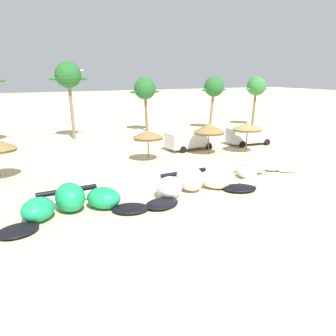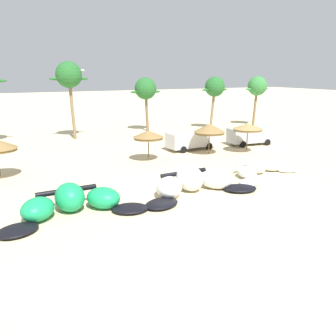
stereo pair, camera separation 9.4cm
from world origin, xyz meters
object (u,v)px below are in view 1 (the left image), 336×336
kite_far_left (72,203)px  palm_center_right (214,87)px  beach_umbrella_near_palms (209,129)px  kite_left_of_center (259,168)px  kite_left (193,183)px  palm_right_of_gap (256,87)px  beach_umbrella_middle (148,135)px  lamppost_west_center (73,100)px  beach_umbrella_outermost (247,127)px  palm_left_of_gap (68,76)px  palm_center_left (145,89)px  parked_van (249,135)px  parked_car_second (190,139)px

kite_far_left → palm_center_right: 32.78m
beach_umbrella_near_palms → kite_left_of_center: bearing=-91.4°
kite_left → palm_right_of_gap: (23.61, 21.75, 5.04)m
kite_left_of_center → beach_umbrella_middle: bearing=128.3°
kite_far_left → palm_right_of_gap: bearing=34.6°
kite_left_of_center → beach_umbrella_near_palms: bearing=88.6°
beach_umbrella_near_palms → kite_left: bearing=-128.4°
kite_far_left → kite_left: kite_left is taller
palm_right_of_gap → lamppost_west_center: 26.40m
beach_umbrella_near_palms → beach_umbrella_outermost: bearing=-14.9°
kite_far_left → lamppost_west_center: lamppost_west_center is taller
kite_left → beach_umbrella_outermost: (10.78, 7.81, 1.88)m
palm_left_of_gap → palm_center_left: bearing=7.9°
kite_left → beach_umbrella_middle: (0.72, 9.09, 1.71)m
kite_far_left → parked_van: parked_van is taller
lamppost_west_center → beach_umbrella_near_palms: bearing=-56.7°
kite_far_left → kite_left: bearing=0.1°
kite_left → palm_center_left: palm_center_left is taller
parked_car_second → palm_left_of_gap: size_ratio=0.59×
palm_center_right → palm_right_of_gap: size_ratio=1.00×
parked_van → palm_left_of_gap: bearing=144.0°
beach_umbrella_middle → lamppost_west_center: (-3.43, 14.45, 2.22)m
kite_far_left → palm_center_right: (24.03, 21.71, 5.09)m
palm_center_left → lamppost_west_center: 9.68m
beach_umbrella_outermost → kite_far_left: bearing=-157.3°
beach_umbrella_outermost → palm_left_of_gap: 21.07m
kite_far_left → palm_center_left: 28.85m
parked_van → lamppost_west_center: bearing=141.7°
kite_left → lamppost_west_center: 24.02m
kite_left_of_center → palm_center_left: 23.43m
palm_center_right → beach_umbrella_near_palms: bearing=-125.4°
kite_far_left → beach_umbrella_middle: 12.67m
beach_umbrella_outermost → lamppost_west_center: size_ratio=0.36×
parked_van → parked_car_second: (-7.08, 0.80, 0.00)m
beach_umbrella_middle → parked_van: size_ratio=0.53×
beach_umbrella_near_palms → palm_right_of_gap: 21.31m
parked_car_second → palm_center_right: 14.80m
kite_left → kite_left_of_center: size_ratio=1.22×
kite_left_of_center → parked_van: (6.71, 9.34, 0.65)m
kite_far_left → kite_left: (7.91, 0.02, 0.03)m
palm_center_right → palm_right_of_gap: palm_right_of_gap is taller
kite_far_left → beach_umbrella_middle: size_ratio=3.10×
palm_center_left → lamppost_west_center: lamppost_west_center is taller
beach_umbrella_outermost → kite_left_of_center: bearing=-121.8°
beach_umbrella_near_palms → palm_center_left: palm_center_left is taller
beach_umbrella_near_palms → lamppost_west_center: bearing=123.3°
palm_left_of_gap → kite_left: bearing=-82.1°
beach_umbrella_outermost → palm_left_of_gap: (-13.97, 15.03, 4.79)m
parked_van → kite_far_left: bearing=-153.4°
parked_van → palm_left_of_gap: size_ratio=0.58×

